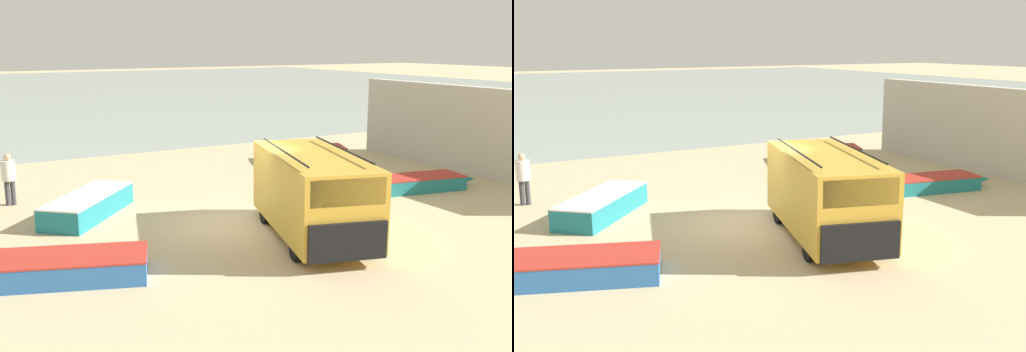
# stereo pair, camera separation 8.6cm
# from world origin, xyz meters

# --- Properties ---
(ground_plane) EXTENTS (200.00, 200.00, 0.00)m
(ground_plane) POSITION_xyz_m (0.00, 0.00, 0.00)
(ground_plane) COLOR tan
(sea_water) EXTENTS (120.00, 80.00, 0.01)m
(sea_water) POSITION_xyz_m (0.00, 52.00, 0.00)
(sea_water) COLOR #99A89E
(sea_water) RESTS_ON ground_plane
(harbor_wall) EXTENTS (0.50, 12.71, 3.37)m
(harbor_wall) POSITION_xyz_m (11.05, 1.00, 1.68)
(harbor_wall) COLOR #BCB7AD
(harbor_wall) RESTS_ON ground_plane
(parked_van) EXTENTS (3.33, 5.40, 2.36)m
(parked_van) POSITION_xyz_m (1.09, -2.09, 1.23)
(parked_van) COLOR gold
(parked_van) RESTS_ON ground_plane
(fishing_rowboat_0) EXTENTS (4.70, 1.94, 0.51)m
(fishing_rowboat_0) POSITION_xyz_m (7.12, 0.43, 0.25)
(fishing_rowboat_0) COLOR #1E757F
(fishing_rowboat_0) RESTS_ON ground_plane
(fishing_rowboat_1) EXTENTS (3.85, 2.62, 0.63)m
(fishing_rowboat_1) POSITION_xyz_m (6.82, 6.62, 0.32)
(fishing_rowboat_1) COLOR #1E757F
(fishing_rowboat_1) RESTS_ON ground_plane
(fishing_rowboat_2) EXTENTS (4.26, 2.55, 0.54)m
(fishing_rowboat_2) POSITION_xyz_m (-5.24, -1.75, 0.27)
(fishing_rowboat_2) COLOR #2D66AD
(fishing_rowboat_2) RESTS_ON ground_plane
(fishing_rowboat_3) EXTENTS (3.62, 3.97, 0.66)m
(fishing_rowboat_3) POSITION_xyz_m (-3.36, 2.95, 0.33)
(fishing_rowboat_3) COLOR #1E757F
(fishing_rowboat_3) RESTS_ON ground_plane
(fisherman_1) EXTENTS (0.43, 0.43, 1.65)m
(fisherman_1) POSITION_xyz_m (-5.30, 5.24, 0.99)
(fisherman_1) COLOR #38383D
(fisherman_1) RESTS_ON ground_plane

